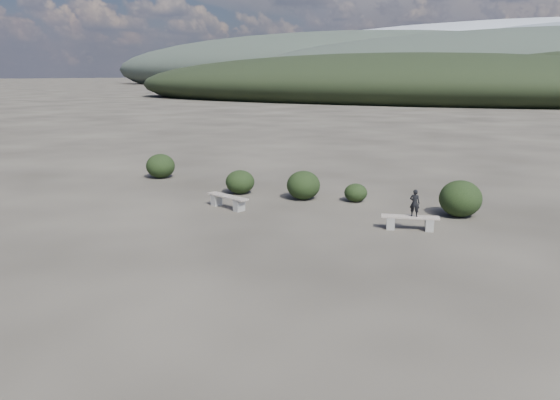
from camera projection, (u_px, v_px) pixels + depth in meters
The scene contains 10 objects.
ground at pixel (211, 269), 13.76m from camera, with size 1200.00×1200.00×0.00m, color #2B2721.
bench_left at pixel (227, 201), 20.00m from camera, with size 1.91×0.87×0.47m.
bench_right at pixel (410, 222), 17.20m from camera, with size 1.82×0.91×0.45m.
seated_person at pixel (415, 203), 17.05m from camera, with size 0.32×0.21×0.87m, color black.
shrub_a at pixel (240, 182), 22.44m from camera, with size 1.19×1.19×0.97m, color black.
shrub_b at pixel (303, 185), 21.39m from camera, with size 1.32×1.32×1.13m, color black.
shrub_c at pixel (356, 193), 21.02m from camera, with size 0.88×0.88×0.71m, color black.
shrub_d at pixel (460, 199), 18.76m from camera, with size 1.45×1.45×1.27m, color black.
shrub_f at pixel (161, 166), 25.82m from camera, with size 1.35×1.35×1.14m, color black.
mountain_ridges at pixel (549, 63), 306.19m from camera, with size 500.00×400.00×56.00m.
Camera 1 is at (7.68, -10.66, 4.80)m, focal length 35.00 mm.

